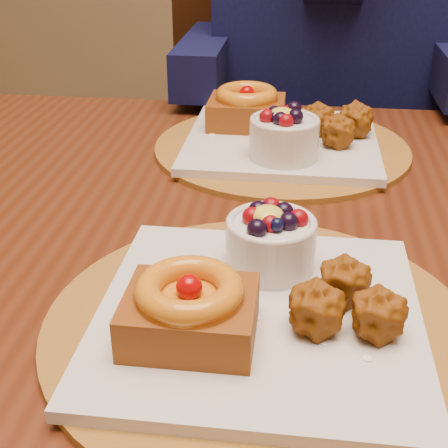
{
  "coord_description": "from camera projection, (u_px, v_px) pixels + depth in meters",
  "views": [
    {
      "loc": [
        -0.01,
        -0.58,
        1.09
      ],
      "look_at": [
        -0.07,
        -0.09,
        0.83
      ],
      "focal_mm": 50.0,
      "sensor_mm": 36.0,
      "label": 1
    }
  ],
  "objects": [
    {
      "name": "dining_table",
      "position": [
        271.0,
        271.0,
        0.78
      ],
      "size": [
        1.6,
        0.9,
        0.76
      ],
      "color": "#3E190B",
      "rests_on": "ground"
    },
    {
      "name": "chair_far",
      "position": [
        261.0,
        149.0,
        1.48
      ],
      "size": [
        0.52,
        0.52,
        1.01
      ],
      "rotation": [
        0.0,
        0.0,
        -0.08
      ],
      "color": "black",
      "rests_on": "ground"
    },
    {
      "name": "place_setting_near",
      "position": [
        257.0,
        303.0,
        0.55
      ],
      "size": [
        0.38,
        0.38,
        0.08
      ],
      "color": "brown",
      "rests_on": "dining_table"
    },
    {
      "name": "place_setting_far",
      "position": [
        280.0,
        134.0,
        0.92
      ],
      "size": [
        0.38,
        0.38,
        0.09
      ],
      "color": "brown",
      "rests_on": "dining_table"
    }
  ]
}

